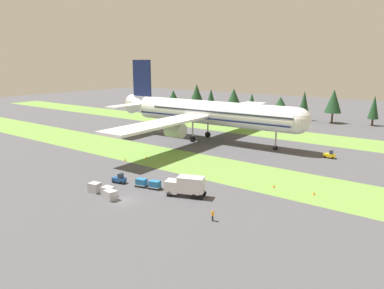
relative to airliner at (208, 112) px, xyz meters
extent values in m
plane|color=#47474C|center=(15.58, -47.66, -8.40)|extent=(400.00, 400.00, 0.00)
cube|color=olive|center=(15.58, -22.36, -8.40)|extent=(320.00, 16.42, 0.01)
cube|color=olive|center=(15.58, 22.47, -8.40)|extent=(320.00, 16.42, 0.01)
cylinder|color=white|center=(1.61, 0.06, -0.02)|extent=(50.53, 8.61, 6.84)
sphere|color=white|center=(26.76, 0.95, -0.02)|extent=(6.70, 6.70, 6.70)
cone|color=white|center=(-25.99, -0.92, 0.49)|extent=(8.82, 6.80, 6.50)
cube|color=#141E4C|center=(1.61, 0.06, -1.22)|extent=(49.31, 8.70, 0.36)
cube|color=#283342|center=(4.68, 0.17, 0.83)|extent=(44.40, 8.46, 0.44)
cube|color=white|center=(-2.17, 20.23, -0.71)|extent=(9.16, 34.01, 0.62)
cylinder|color=#A3A3A8|center=(-0.79, 15.21, -2.96)|extent=(5.04, 3.93, 3.76)
cube|color=white|center=(-0.74, -20.33, -0.71)|extent=(9.16, 34.01, 0.62)
cylinder|color=#A3A3A8|center=(0.28, -15.23, -2.96)|extent=(5.04, 3.93, 3.76)
cube|color=white|center=(-25.66, 7.29, 1.00)|extent=(4.90, 12.42, 0.43)
cube|color=white|center=(-25.08, -9.08, 1.00)|extent=(4.90, 12.42, 0.43)
cube|color=#141E4C|center=(-25.37, -0.90, 9.21)|extent=(7.20, 0.99, 11.62)
cylinder|color=#A3A3A8|center=(21.24, 0.75, -4.42)|extent=(0.44, 0.44, 6.75)
cylinder|color=black|center=(21.24, 0.75, -7.80)|extent=(1.21, 0.46, 1.20)
cylinder|color=#A3A3A8|center=(-2.60, 4.01, -4.30)|extent=(0.44, 0.44, 6.50)
cylinder|color=black|center=(-2.60, 4.01, -7.55)|extent=(1.72, 0.65, 1.70)
cylinder|color=#A3A3A8|center=(-2.31, -4.19, -4.30)|extent=(0.44, 0.44, 6.50)
cylinder|color=black|center=(-2.31, -4.19, -7.55)|extent=(1.72, 0.65, 1.70)
cube|color=#1E4C8E|center=(8.14, -41.92, -7.71)|extent=(2.81, 1.80, 0.77)
cube|color=#283342|center=(8.52, -41.84, -6.88)|extent=(0.91, 1.21, 0.90)
cylinder|color=black|center=(7.36, -42.65, -8.10)|extent=(0.63, 0.32, 0.60)
cylinder|color=black|center=(7.13, -41.57, -8.10)|extent=(0.63, 0.32, 0.60)
cylinder|color=black|center=(9.14, -42.28, -8.10)|extent=(0.63, 0.32, 0.60)
cylinder|color=black|center=(8.92, -41.20, -8.10)|extent=(0.63, 0.32, 0.60)
cube|color=#A3A3A8|center=(13.13, -40.89, -8.00)|extent=(2.46, 1.92, 0.10)
cube|color=#23669E|center=(13.13, -40.89, -7.40)|extent=(2.16, 1.69, 1.10)
cylinder|color=black|center=(12.45, -41.73, -8.20)|extent=(0.42, 0.20, 0.40)
cylinder|color=black|center=(12.17, -40.38, -8.20)|extent=(0.42, 0.20, 0.40)
cylinder|color=black|center=(14.09, -41.39, -8.20)|extent=(0.42, 0.20, 0.40)
cylinder|color=black|center=(13.81, -40.04, -8.20)|extent=(0.42, 0.20, 0.40)
cube|color=#A3A3A8|center=(15.97, -40.30, -8.00)|extent=(2.46, 1.92, 0.10)
cube|color=#23669E|center=(15.97, -40.30, -7.40)|extent=(2.16, 1.69, 1.10)
cylinder|color=black|center=(15.29, -41.14, -8.20)|extent=(0.42, 0.20, 0.40)
cylinder|color=black|center=(15.01, -39.79, -8.20)|extent=(0.42, 0.20, 0.40)
cylinder|color=black|center=(16.93, -40.81, -8.20)|extent=(0.42, 0.20, 0.40)
cylinder|color=black|center=(16.65, -39.45, -8.20)|extent=(0.42, 0.20, 0.40)
cube|color=silver|center=(20.49, -40.63, -6.82)|extent=(2.87, 2.92, 2.20)
cube|color=#283342|center=(19.49, -41.00, -6.38)|extent=(0.80, 1.97, 0.97)
cube|color=silver|center=(23.63, -39.46, -6.22)|extent=(5.02, 3.73, 2.80)
cylinder|color=black|center=(20.63, -41.65, -7.92)|extent=(1.00, 0.62, 0.96)
cylinder|color=black|center=(19.93, -39.77, -7.92)|extent=(1.00, 0.62, 0.96)
cylinder|color=black|center=(24.82, -40.08, -7.92)|extent=(1.00, 0.62, 0.96)
cylinder|color=black|center=(24.12, -38.21, -7.92)|extent=(1.00, 0.62, 0.96)
cylinder|color=black|center=(25.87, -39.69, -7.92)|extent=(1.00, 0.62, 0.96)
cylinder|color=black|center=(25.17, -37.82, -7.92)|extent=(1.00, 0.62, 0.96)
cube|color=yellow|center=(35.05, 1.24, -7.71)|extent=(2.64, 1.39, 0.77)
cube|color=#283342|center=(35.44, 1.25, -6.88)|extent=(0.74, 1.12, 0.90)
cylinder|color=black|center=(34.16, 0.66, -8.10)|extent=(0.61, 0.22, 0.60)
cylinder|color=black|center=(34.12, 1.76, -8.10)|extent=(0.61, 0.22, 0.60)
cylinder|color=black|center=(35.98, 0.72, -8.10)|extent=(0.61, 0.22, 0.60)
cylinder|color=black|center=(35.94, 1.82, -8.10)|extent=(0.61, 0.22, 0.60)
cylinder|color=black|center=(31.98, -45.29, -7.97)|extent=(0.18, 0.18, 0.85)
cylinder|color=black|center=(32.16, -45.41, -7.97)|extent=(0.18, 0.18, 0.85)
cylinder|color=orange|center=(32.07, -45.35, -7.24)|extent=(0.36, 0.36, 0.62)
sphere|color=tan|center=(32.07, -45.35, -6.78)|extent=(0.24, 0.24, 0.24)
cylinder|color=orange|center=(31.88, -45.22, -7.27)|extent=(0.10, 0.10, 0.58)
cylinder|color=orange|center=(32.26, -45.48, -7.27)|extent=(0.10, 0.10, 0.58)
cube|color=#A3A3A8|center=(8.49, -47.99, -7.53)|extent=(2.19, 1.85, 1.73)
cube|color=#A3A3A8|center=(11.85, -47.85, -7.56)|extent=(2.07, 1.68, 1.67)
cube|color=#A3A3A8|center=(13.53, -48.72, -7.59)|extent=(2.17, 1.82, 1.62)
cone|color=orange|center=(-2.66, -30.31, -8.06)|extent=(0.44, 0.44, 0.68)
cone|color=orange|center=(-0.06, -25.89, -8.06)|extent=(0.44, 0.44, 0.68)
cone|color=orange|center=(40.44, -25.85, -8.08)|extent=(0.44, 0.44, 0.63)
cone|color=orange|center=(33.20, -26.53, -8.10)|extent=(0.44, 0.44, 0.61)
cylinder|color=#4C3823|center=(-57.21, 53.15, -6.68)|extent=(0.70, 0.70, 3.44)
cone|color=#1E4223|center=(-57.21, 53.15, -2.19)|extent=(5.24, 5.24, 5.56)
cylinder|color=#4C3823|center=(-45.73, 57.28, -6.52)|extent=(0.70, 0.70, 3.76)
cone|color=#1E4223|center=(-45.73, 57.28, -0.44)|extent=(6.15, 6.15, 8.40)
cylinder|color=#4C3823|center=(-35.72, 54.94, -6.72)|extent=(0.70, 0.70, 3.36)
cone|color=#1E4223|center=(-35.72, 54.94, -1.47)|extent=(3.98, 3.98, 7.13)
cylinder|color=#4C3823|center=(-24.39, 56.58, -6.54)|extent=(0.70, 0.70, 3.72)
cone|color=#1E4223|center=(-24.39, 56.58, -1.00)|extent=(6.30, 6.30, 7.36)
cylinder|color=#4C3823|center=(-13.67, 53.65, -6.92)|extent=(0.70, 0.70, 2.96)
cone|color=#1E4223|center=(-13.67, 53.65, -2.16)|extent=(4.01, 4.01, 6.57)
cylinder|color=#4C3823|center=(-2.10, 57.33, -6.87)|extent=(0.70, 0.70, 3.05)
cone|color=#1E4223|center=(-2.10, 57.33, -2.62)|extent=(6.30, 6.30, 5.47)
cylinder|color=#4C3823|center=(9.14, 54.05, -6.84)|extent=(0.70, 0.70, 3.13)
cone|color=#1E4223|center=(9.14, 54.05, -0.98)|extent=(3.93, 3.93, 8.58)
cylinder|color=#4C3823|center=(20.22, 54.34, -6.41)|extent=(0.70, 0.70, 3.98)
cone|color=#1E4223|center=(20.22, 54.34, 0.02)|extent=(6.17, 6.17, 8.88)
cylinder|color=#4C3823|center=(33.76, 57.30, -7.15)|extent=(0.70, 0.70, 2.51)
cone|color=#1E4223|center=(33.76, 57.30, -1.64)|extent=(3.79, 3.79, 8.50)
camera|label=1|loc=(59.19, -86.60, 14.48)|focal=33.83mm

